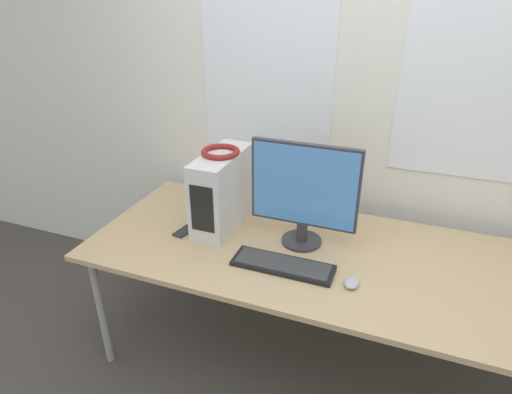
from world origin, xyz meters
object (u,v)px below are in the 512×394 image
Objects in this scene: headphones at (221,152)px; cell_phone at (184,231)px; monitor_main at (304,192)px; mouse at (351,283)px; keyboard at (283,265)px; pc_tower at (222,190)px.

headphones is 1.51× the size of cell_phone.
headphones is at bearing 176.02° from monitor_main.
mouse is at bearing -41.55° from monitor_main.
mouse is (0.32, -0.02, 0.00)m from keyboard.
mouse reaches higher than keyboard.
pc_tower is 0.22m from headphones.
pc_tower reaches higher than cell_phone.
monitor_main reaches higher than mouse.
pc_tower is 5.31× the size of mouse.
mouse is 0.91m from cell_phone.
headphones is 0.65m from keyboard.
monitor_main is 6.11× the size of mouse.
keyboard is 0.59m from cell_phone.
cell_phone is at bearing -168.26° from monitor_main.
pc_tower is 0.46m from monitor_main.
headphones is 0.37× the size of monitor_main.
mouse is 0.66× the size of cell_phone.
keyboard is (0.43, -0.27, -0.41)m from headphones.
pc_tower is at bearing 147.85° from keyboard.
pc_tower is 0.82m from mouse.
mouse is (0.30, -0.26, -0.27)m from monitor_main.
monitor_main is at bearing 21.41° from cell_phone.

